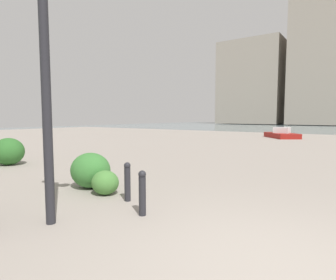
{
  "coord_description": "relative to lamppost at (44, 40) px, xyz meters",
  "views": [
    {
      "loc": [
        -0.66,
        2.99,
        1.65
      ],
      "look_at": [
        6.23,
        -6.83,
        0.63
      ],
      "focal_mm": 29.45,
      "sensor_mm": 36.0,
      "label": 1
    }
  ],
  "objects": [
    {
      "name": "building_slab",
      "position": [
        2.86,
        -63.6,
        13.41
      ],
      "size": [
        12.78,
        11.13,
        34.41
      ],
      "color": "#9E9384",
      "rests_on": "ground"
    },
    {
      "name": "building_annex",
      "position": [
        18.17,
        -66.84,
        6.83
      ],
      "size": [
        14.29,
        15.65,
        19.19
      ],
      "color": "#9E9384",
      "rests_on": "ground"
    },
    {
      "name": "lamppost",
      "position": [
        0.0,
        0.0,
        0.0
      ],
      "size": [
        0.98,
        0.28,
        4.17
      ],
      "color": "#232328",
      "rests_on": "ground"
    },
    {
      "name": "bollard_near",
      "position": [
        -0.93,
        -1.08,
        -2.36
      ],
      "size": [
        0.13,
        0.13,
        0.76
      ],
      "color": "#232328",
      "rests_on": "ground"
    },
    {
      "name": "bollard_mid",
      "position": [
        -0.18,
        -1.52,
        -2.36
      ],
      "size": [
        0.13,
        0.13,
        0.77
      ],
      "color": "#232328",
      "rests_on": "ground"
    },
    {
      "name": "shrub_low",
      "position": [
        1.23,
        -1.78,
        -2.35
      ],
      "size": [
        0.96,
        0.86,
        0.81
      ],
      "color": "#387533",
      "rests_on": "ground"
    },
    {
      "name": "shrub_round",
      "position": [
        0.52,
        -1.58,
        -2.5
      ],
      "size": [
        0.6,
        0.54,
        0.51
      ],
      "color": "#477F38",
      "rests_on": "ground"
    },
    {
      "name": "shrub_wide",
      "position": [
        5.96,
        -2.16,
        -2.3
      ],
      "size": [
        1.09,
        0.98,
        0.92
      ],
      "color": "#2D6628",
      "rests_on": "ground"
    },
    {
      "name": "boat",
      "position": [
        1.17,
        -20.21,
        -2.55
      ],
      "size": [
        3.13,
        3.4,
        0.95
      ],
      "color": "maroon",
      "rests_on": "ground"
    }
  ]
}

